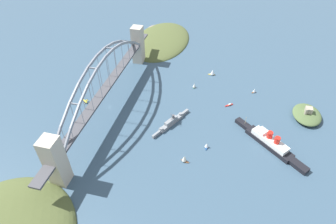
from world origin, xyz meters
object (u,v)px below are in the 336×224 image
Objects in this scene: ocean_liner at (270,142)px; small_boat_3 at (194,85)px; small_boat_4 at (184,159)px; small_boat_5 at (254,90)px; small_boat_0 at (229,105)px; harbor_arch_bridge at (107,87)px; small_boat_1 at (213,72)px; seaplane_taxiing_near_bridge at (85,101)px; fort_island_mid_harbor at (307,114)px; small_boat_2 at (207,145)px; naval_cruiser at (171,122)px.

ocean_liner is 9.71× the size of small_boat_3.
small_boat_4 reaches higher than small_boat_5.
small_boat_5 is at bearing 96.46° from small_boat_3.
small_boat_3 is (-28.11, -52.10, 3.02)m from small_boat_0.
ocean_liner reaches higher than small_boat_3.
harbor_arch_bridge reaches higher than small_boat_4.
small_boat_4 is at bearing -2.23° from small_boat_1.
small_boat_5 reaches higher than small_boat_0.
small_boat_4 reaches higher than seaplane_taxiing_near_bridge.
fort_island_mid_harbor is 4.90× the size of seaplane_taxiing_near_bridge.
small_boat_2 is 0.96× the size of small_boat_3.
small_boat_5 is at bearing 133.46° from naval_cruiser.
fort_island_mid_harbor is 150.49m from small_boat_3.
small_boat_1 is (-109.48, 120.19, -27.30)m from harbor_arch_bridge.
small_boat_2 is at bearing 5.17° from small_boat_1.
small_boat_2 reaches higher than seaplane_taxiing_near_bridge.
seaplane_taxiing_near_bridge is 1.13× the size of small_boat_2.
ocean_liner is at bearing 39.62° from small_boat_0.
small_boat_1 is at bearing 125.19° from seaplane_taxiing_near_bridge.
small_boat_5 is at bearing 157.55° from small_boat_2.
small_boat_0 is at bearing -140.38° from ocean_liner.
fort_island_mid_harbor is 6.14× the size of small_boat_5.
small_boat_4 is at bearing 27.21° from naval_cruiser.
small_boat_2 is at bearing 73.64° from harbor_arch_bridge.
seaplane_taxiing_near_bridge is 0.95× the size of small_boat_4.
small_boat_0 is at bearing 129.50° from naval_cruiser.
small_boat_4 is at bearing 5.86° from small_boat_3.
ocean_liner is 8.58× the size of small_boat_4.
small_boat_4 is at bearing -62.14° from ocean_liner.
fort_island_mid_harbor is at bearing 79.43° from small_boat_3.
small_boat_5 is at bearing 110.04° from seaplane_taxiing_near_bridge.
small_boat_0 is at bearing 160.33° from small_boat_4.
fort_island_mid_harbor is at bearing 90.31° from small_boat_0.
seaplane_taxiing_near_bridge is at bearing -69.96° from small_boat_5.
ocean_liner is 1.84× the size of fort_island_mid_harbor.
naval_cruiser is 7.40× the size of small_boat_2.
small_boat_4 reaches higher than small_boat_3.
harbor_arch_bridge reaches higher than naval_cruiser.
naval_cruiser is 170.27m from fort_island_mid_harbor.
seaplane_taxiing_near_bridge is 191.19m from small_boat_0.
naval_cruiser is 7.09× the size of small_boat_3.
harbor_arch_bridge is at bearing -97.94° from naval_cruiser.
naval_cruiser is at bearing -119.81° from small_boat_2.
harbor_arch_bridge is 6.91× the size of fort_island_mid_harbor.
naval_cruiser reaches higher than small_boat_5.
small_boat_4 reaches higher than small_boat_0.
small_boat_2 is (81.70, -113.81, -1.22)m from fort_island_mid_harbor.
small_boat_2 is (39.33, 168.58, 1.39)m from seaplane_taxiing_near_bridge.
small_boat_3 is at bearing -174.14° from small_boat_4.
small_boat_1 is 174.60m from small_boat_4.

